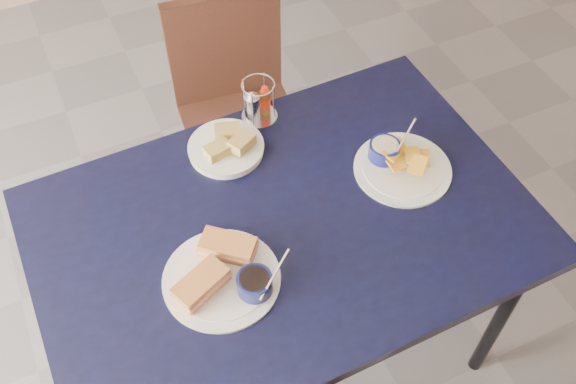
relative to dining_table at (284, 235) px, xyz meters
name	(u,v)px	position (x,y,z in m)	size (l,w,h in m)	color
ground	(269,365)	(-0.09, -0.05, -0.69)	(6.00, 6.00, 0.00)	#58585E
dining_table	(284,235)	(0.00, 0.00, 0.00)	(1.35, 0.91, 0.75)	black
chair_far	(232,97)	(0.13, 0.76, -0.19)	(0.46, 0.44, 0.88)	black
sandwich_plate	(225,273)	(-0.21, -0.10, 0.08)	(0.31, 0.30, 0.12)	white
plantain_plate	(397,161)	(0.38, 0.05, 0.08)	(0.28, 0.28, 0.12)	white
bread_basket	(227,147)	(-0.05, 0.30, 0.08)	(0.22, 0.22, 0.07)	white
condiment_caddy	(257,104)	(0.09, 0.40, 0.12)	(0.11, 0.11, 0.14)	silver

